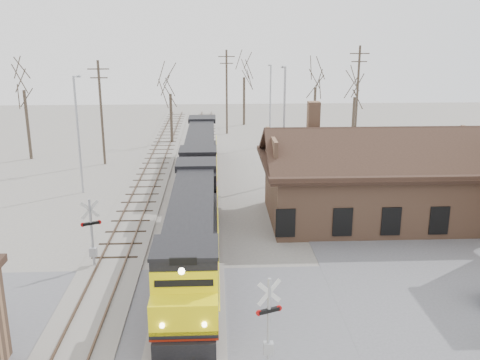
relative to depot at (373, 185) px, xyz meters
name	(u,v)px	position (x,y,z in m)	size (l,w,h in m)	color
ground	(189,311)	(-11.99, -12.00, -2.41)	(140.00, 140.00, 0.00)	gray
road	(189,311)	(-11.99, -12.00, -2.39)	(60.00, 9.00, 0.03)	#59595D
track_main	(198,206)	(-11.99, 3.00, -2.34)	(3.40, 90.00, 0.24)	gray
track_siding	(137,207)	(-16.49, 3.00, -2.34)	(3.40, 90.00, 0.24)	gray
depot	(373,185)	(0.00, 0.00, 0.00)	(15.20, 9.31, 7.90)	#8B6148
locomotive_lead	(192,233)	(-11.99, -7.55, -0.28)	(2.72, 18.24, 4.04)	black
locomotive_trailing	(200,154)	(-11.99, 10.97, -0.28)	(2.72, 18.24, 3.83)	black
crossbuck_near	(269,326)	(-8.73, -16.40, -0.61)	(1.03, 0.48, 3.79)	#A5A8AD
crossbuck_far	(92,236)	(-17.43, -6.93, -0.55)	(1.05, 0.53, 3.93)	#A5A8AD
streetlight_a	(78,129)	(-21.32, 7.22, 2.74)	(0.25, 2.04, 9.21)	#A5A8AD
streetlight_b	(284,120)	(-5.03, 9.06, 3.00)	(0.25, 2.04, 9.74)	#A5A8AD
streetlight_c	(270,101)	(-4.64, 24.09, 2.57)	(0.25, 2.04, 8.87)	#A5A8AD
utility_pole_a	(101,111)	(-21.39, 16.37, 2.73)	(2.00, 0.24, 9.83)	#382D23
utility_pole_b	(227,91)	(-9.24, 31.17, 2.91)	(2.00, 0.24, 10.17)	#382D23
utility_pole_c	(357,98)	(4.01, 20.47, 3.32)	(2.00, 0.24, 10.98)	#382D23
tree_a	(23,78)	(-29.22, 18.88, 5.57)	(4.57, 4.57, 11.20)	#382D23
tree_b	(170,86)	(-15.64, 25.91, 4.09)	(3.73, 3.73, 9.13)	#382D23
tree_c	(244,69)	(-6.79, 37.41, 4.98)	(4.24, 4.24, 10.38)	#382D23
tree_d	(316,79)	(1.40, 29.92, 4.34)	(3.87, 3.87, 9.48)	#382D23
tree_e	(355,90)	(5.10, 25.65, 3.55)	(3.42, 3.42, 8.39)	#382D23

